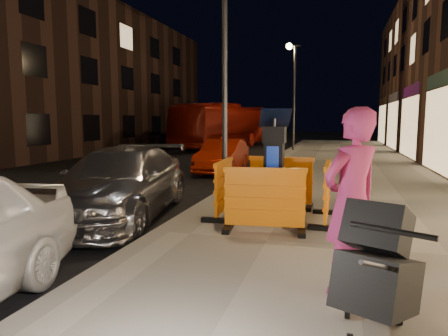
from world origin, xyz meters
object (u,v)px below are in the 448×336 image
(car_silver, at_px, (121,216))
(stroller, at_px, (379,276))
(barrier_kerbside, at_px, (224,188))
(bus_doubledecker, at_px, (225,148))
(barrier_back, at_px, (281,182))
(barrier_front, at_px, (264,200))
(man, at_px, (351,202))
(barrier_bldgside, at_px, (327,193))
(parking_kiosk, at_px, (274,167))
(car_red, at_px, (223,172))

(car_silver, height_order, stroller, stroller)
(barrier_kerbside, distance_m, bus_doubledecker, 20.19)
(barrier_kerbside, bearing_deg, car_silver, 89.92)
(barrier_back, bearing_deg, bus_doubledecker, 110.90)
(barrier_front, height_order, barrier_back, same)
(barrier_front, xyz_separation_m, man, (1.25, -2.01, 0.45))
(bus_doubledecker, bearing_deg, barrier_kerbside, -64.40)
(barrier_back, bearing_deg, man, -70.43)
(barrier_bldgside, bearing_deg, car_silver, 92.45)
(man, xyz_separation_m, stroller, (0.20, -0.90, -0.42))
(parking_kiosk, xyz_separation_m, car_silver, (-3.10, -0.12, -1.09))
(barrier_front, bearing_deg, car_red, 104.33)
(car_red, xyz_separation_m, bus_doubledecker, (-3.46, 12.52, 0.00))
(barrier_kerbside, relative_size, barrier_bldgside, 1.00)
(parking_kiosk, xyz_separation_m, barrier_kerbside, (-0.95, 0.00, -0.42))
(car_red, bearing_deg, stroller, -69.85)
(car_red, xyz_separation_m, stroller, (4.40, -10.77, 0.70))
(car_red, relative_size, bus_doubledecker, 0.35)
(man, height_order, stroller, man)
(car_silver, distance_m, stroller, 5.93)
(barrier_back, height_order, car_silver, barrier_back)
(barrier_bldgside, distance_m, bus_doubledecker, 20.78)
(barrier_back, bearing_deg, barrier_front, -88.21)
(barrier_front, height_order, stroller, stroller)
(barrier_kerbside, height_order, car_silver, barrier_kerbside)
(car_silver, bearing_deg, stroller, -48.57)
(barrier_bldgside, bearing_deg, parking_kiosk, 90.79)
(bus_doubledecker, xyz_separation_m, man, (7.66, -22.38, 1.12))
(parking_kiosk, height_order, stroller, parking_kiosk)
(barrier_back, distance_m, stroller, 5.02)
(car_red, bearing_deg, man, -69.02)
(bus_doubledecker, bearing_deg, barrier_back, -60.97)
(barrier_back, bearing_deg, barrier_bldgside, -43.21)
(parking_kiosk, distance_m, car_red, 7.59)
(parking_kiosk, xyz_separation_m, barrier_back, (0.00, 0.95, -0.42))
(barrier_kerbside, xyz_separation_m, stroller, (2.40, -3.86, 0.02))
(barrier_front, height_order, bus_doubledecker, bus_doubledecker)
(parking_kiosk, xyz_separation_m, barrier_front, (0.00, -0.95, -0.42))
(barrier_front, relative_size, bus_doubledecker, 0.13)
(barrier_front, xyz_separation_m, car_silver, (-3.10, 0.83, -0.68))
(barrier_front, distance_m, stroller, 3.25)
(barrier_bldgside, relative_size, bus_doubledecker, 0.13)
(car_silver, relative_size, stroller, 4.36)
(barrier_kerbside, height_order, bus_doubledecker, bus_doubledecker)
(barrier_bldgside, distance_m, stroller, 3.89)
(man, bearing_deg, barrier_back, -117.43)
(barrier_bldgside, bearing_deg, stroller, -171.78)
(barrier_back, height_order, man, man)
(man, relative_size, stroller, 1.77)
(stroller, bearing_deg, car_silver, 165.40)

